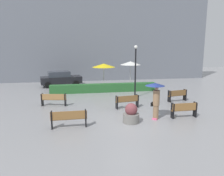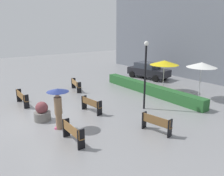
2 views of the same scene
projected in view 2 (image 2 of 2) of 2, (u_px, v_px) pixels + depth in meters
name	position (u px, v px, depth m)	size (l,w,h in m)	color
ground_plane	(45.00, 120.00, 12.55)	(60.00, 60.00, 0.00)	gray
bench_near_right	(72.00, 132.00, 9.97)	(1.55, 0.36, 0.90)	olive
bench_near_left	(22.00, 97.00, 14.90)	(1.84, 0.35, 0.90)	olive
bench_far_right	(156.00, 123.00, 10.95)	(1.60, 0.63, 0.88)	brown
bench_far_left	(76.00, 84.00, 18.34)	(1.78, 0.68, 0.87)	#9E7242
bench_mid_center	(91.00, 104.00, 13.61)	(1.64, 0.56, 0.88)	brown
pedestrian_with_umbrella	(58.00, 102.00, 11.18)	(1.10, 1.10, 2.10)	#8C6B4C
planter_pot	(42.00, 113.00, 12.41)	(0.90, 0.90, 1.09)	slate
lamp_post	(145.00, 69.00, 13.69)	(0.28, 0.28, 4.24)	black
patio_umbrella_yellow	(164.00, 63.00, 17.59)	(2.24, 2.24, 2.52)	silver
patio_umbrella_white	(202.00, 65.00, 15.68)	(2.07, 2.07, 2.66)	silver
hedge_strip	(149.00, 89.00, 17.47)	(9.75, 0.70, 0.76)	#28602D
building_facade	(215.00, 22.00, 20.15)	(28.00, 1.20, 10.95)	slate
parked_car	(148.00, 70.00, 22.77)	(4.44, 2.55, 1.57)	black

